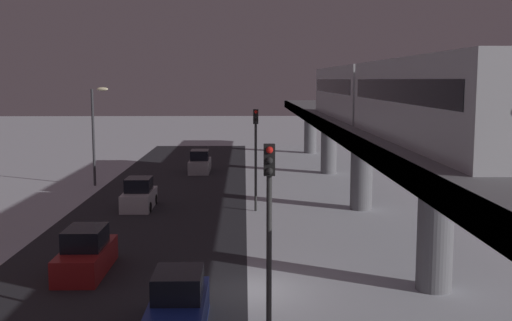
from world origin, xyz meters
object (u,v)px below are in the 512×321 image
sedan_white (139,196)px  sedan_blue (179,306)px  sedan_silver (200,163)px  sedan_red (86,254)px  subway_train (380,94)px  traffic_light_near (269,220)px  traffic_light_mid (256,145)px

sedan_white → sedan_blue: (-4.60, 20.01, 0.01)m
sedan_silver → sedan_red: bearing=-95.4°
subway_train → traffic_light_near: subway_train is taller
sedan_red → traffic_light_mid: 15.12m
traffic_light_mid → sedan_silver: bearing=-74.6°
sedan_white → traffic_light_mid: bearing=172.0°
traffic_light_near → sedan_silver: bearing=-83.0°
sedan_silver → traffic_light_mid: 18.02m
sedan_red → sedan_white: bearing=-90.0°
subway_train → sedan_red: 17.71m
sedan_silver → traffic_light_near: traffic_light_near is taller
sedan_blue → traffic_light_mid: bearing=81.3°
sedan_red → sedan_blue: bearing=126.3°
sedan_white → sedan_red: size_ratio=0.90×
subway_train → sedan_red: size_ratio=7.94×
sedan_blue → sedan_white: bearing=102.9°
sedan_silver → traffic_light_near: size_ratio=0.72×
sedan_red → traffic_light_near: size_ratio=0.73×
sedan_silver → traffic_light_mid: (-4.70, 17.06, 3.40)m
traffic_light_mid → sedan_red: bearing=59.4°
subway_train → sedan_blue: (9.63, 14.42, -6.66)m
traffic_light_near → traffic_light_mid: size_ratio=1.00×
subway_train → sedan_white: subway_train is taller
traffic_light_near → traffic_light_mid: 21.24m
sedan_white → sedan_silver: same height
sedan_red → traffic_light_near: 11.87m
sedan_white → sedan_blue: size_ratio=0.95×
sedan_red → traffic_light_near: bearing=131.2°
sedan_blue → traffic_light_near: size_ratio=0.68×
sedan_silver → traffic_light_near: (-4.70, 38.30, 3.40)m
sedan_white → traffic_light_mid: traffic_light_mid is taller
subway_train → traffic_light_near: 18.31m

